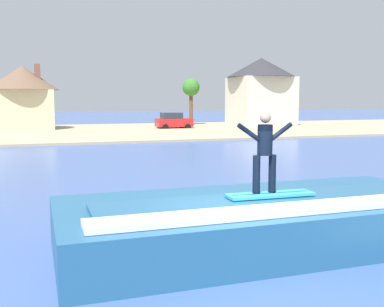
{
  "coord_description": "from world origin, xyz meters",
  "views": [
    {
      "loc": [
        -3.65,
        -7.75,
        3.13
      ],
      "look_at": [
        0.97,
        5.81,
        1.47
      ],
      "focal_mm": 42.76,
      "sensor_mm": 36.0,
      "label": 1
    }
  ],
  "objects_px": {
    "surfer": "(265,148)",
    "house_small_cottage": "(23,94)",
    "car_far_shore": "(173,121)",
    "tree_tall_bare": "(191,89)",
    "house_gabled_white": "(261,89)",
    "wave_crest": "(263,221)",
    "surfboard": "(270,195)"
  },
  "relations": [
    {
      "from": "surfer",
      "to": "house_small_cottage",
      "type": "relative_size",
      "value": 0.23
    },
    {
      "from": "house_gabled_white",
      "to": "surfer",
      "type": "bearing_deg",
      "value": -117.18
    },
    {
      "from": "surfboard",
      "to": "surfer",
      "type": "xyz_separation_m",
      "value": [
        -0.11,
        0.08,
        1.0
      ]
    },
    {
      "from": "wave_crest",
      "to": "surfer",
      "type": "bearing_deg",
      "value": -114.4
    },
    {
      "from": "surfboard",
      "to": "surfer",
      "type": "bearing_deg",
      "value": 143.79
    },
    {
      "from": "house_small_cottage",
      "to": "wave_crest",
      "type": "bearing_deg",
      "value": -82.16
    },
    {
      "from": "surfboard",
      "to": "house_small_cottage",
      "type": "distance_m",
      "value": 43.15
    },
    {
      "from": "surfer",
      "to": "car_far_shore",
      "type": "xyz_separation_m",
      "value": [
        9.59,
        39.26,
        -1.2
      ]
    },
    {
      "from": "wave_crest",
      "to": "surfboard",
      "type": "height_order",
      "value": "surfboard"
    },
    {
      "from": "house_gabled_white",
      "to": "house_small_cottage",
      "type": "height_order",
      "value": "house_gabled_white"
    },
    {
      "from": "surfer",
      "to": "car_far_shore",
      "type": "bearing_deg",
      "value": 76.28
    },
    {
      "from": "car_far_shore",
      "to": "house_small_cottage",
      "type": "distance_m",
      "value": 15.98
    },
    {
      "from": "house_gabled_white",
      "to": "wave_crest",
      "type": "bearing_deg",
      "value": -117.19
    },
    {
      "from": "wave_crest",
      "to": "house_gabled_white",
      "type": "height_order",
      "value": "house_gabled_white"
    },
    {
      "from": "surfer",
      "to": "house_gabled_white",
      "type": "height_order",
      "value": "house_gabled_white"
    },
    {
      "from": "surfboard",
      "to": "car_far_shore",
      "type": "xyz_separation_m",
      "value": [
        9.48,
        39.34,
        -0.2
      ]
    },
    {
      "from": "wave_crest",
      "to": "house_gabled_white",
      "type": "bearing_deg",
      "value": 62.81
    },
    {
      "from": "car_far_shore",
      "to": "tree_tall_bare",
      "type": "relative_size",
      "value": 0.66
    },
    {
      "from": "surfer",
      "to": "house_gabled_white",
      "type": "bearing_deg",
      "value": 62.82
    },
    {
      "from": "car_far_shore",
      "to": "surfer",
      "type": "bearing_deg",
      "value": -103.72
    },
    {
      "from": "surfboard",
      "to": "house_small_cottage",
      "type": "relative_size",
      "value": 0.26
    },
    {
      "from": "house_small_cottage",
      "to": "tree_tall_bare",
      "type": "height_order",
      "value": "house_small_cottage"
    },
    {
      "from": "house_gabled_white",
      "to": "tree_tall_bare",
      "type": "bearing_deg",
      "value": 159.84
    },
    {
      "from": "car_far_shore",
      "to": "wave_crest",
      "type": "bearing_deg",
      "value": -103.68
    },
    {
      "from": "surfboard",
      "to": "surfer",
      "type": "distance_m",
      "value": 1.01
    },
    {
      "from": "house_small_cottage",
      "to": "surfboard",
      "type": "bearing_deg",
      "value": -82.14
    },
    {
      "from": "surfboard",
      "to": "tree_tall_bare",
      "type": "height_order",
      "value": "tree_tall_bare"
    },
    {
      "from": "surfer",
      "to": "surfboard",
      "type": "bearing_deg",
      "value": -36.21
    },
    {
      "from": "tree_tall_bare",
      "to": "wave_crest",
      "type": "bearing_deg",
      "value": -106.76
    },
    {
      "from": "house_small_cottage",
      "to": "surfer",
      "type": "bearing_deg",
      "value": -82.26
    },
    {
      "from": "surfboard",
      "to": "house_gabled_white",
      "type": "bearing_deg",
      "value": 62.98
    },
    {
      "from": "car_far_shore",
      "to": "house_gabled_white",
      "type": "height_order",
      "value": "house_gabled_white"
    }
  ]
}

